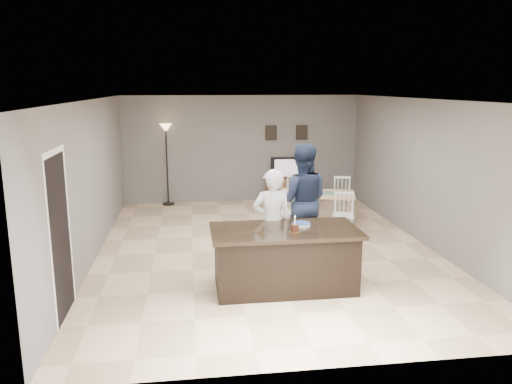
{
  "coord_description": "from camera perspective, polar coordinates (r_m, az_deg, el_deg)",
  "views": [
    {
      "loc": [
        -1.35,
        -8.63,
        2.93
      ],
      "look_at": [
        -0.22,
        -0.3,
        1.14
      ],
      "focal_mm": 35.0,
      "sensor_mm": 36.0,
      "label": 1
    }
  ],
  "objects": [
    {
      "name": "doorway",
      "position": [
        6.75,
        -21.56,
        -3.18
      ],
      "size": [
        0.0,
        2.1,
        2.65
      ],
      "color": "black",
      "rests_on": "floor"
    },
    {
      "name": "birthday_cake",
      "position": [
        7.1,
        4.44,
        -4.15
      ],
      "size": [
        0.15,
        0.15,
        0.24
      ],
      "color": "gold",
      "rests_on": "kitchen_island"
    },
    {
      "name": "television",
      "position": [
        12.89,
        3.79,
        2.8
      ],
      "size": [
        0.91,
        0.12,
        0.53
      ],
      "primitive_type": "imported",
      "rotation": [
        0.0,
        0.0,
        3.14
      ],
      "color": "black",
      "rests_on": "tv_console"
    },
    {
      "name": "room_shell",
      "position": [
        8.82,
        1.15,
        3.87
      ],
      "size": [
        8.0,
        8.0,
        8.0
      ],
      "color": "slate",
      "rests_on": "floor"
    },
    {
      "name": "floor_lamp",
      "position": [
        12.5,
        -10.22,
        5.6
      ],
      "size": [
        0.3,
        0.3,
        2.02
      ],
      "color": "black",
      "rests_on": "floor"
    },
    {
      "name": "tv_screen_glow",
      "position": [
        12.81,
        3.86,
        2.77
      ],
      "size": [
        0.78,
        0.0,
        0.78
      ],
      "primitive_type": "plane",
      "rotation": [
        1.57,
        0.0,
        3.14
      ],
      "color": "orange",
      "rests_on": "tv_console"
    },
    {
      "name": "tv_console",
      "position": [
        12.93,
        3.82,
        0.28
      ],
      "size": [
        1.2,
        0.4,
        0.6
      ],
      "primitive_type": "cube",
      "color": "brown",
      "rests_on": "floor"
    },
    {
      "name": "dining_table",
      "position": [
        10.59,
        7.01,
        -0.76
      ],
      "size": [
        1.89,
        2.07,
        0.94
      ],
      "rotation": [
        0.0,
        0.0,
        -0.28
      ],
      "color": "tan",
      "rests_on": "floor"
    },
    {
      "name": "woman",
      "position": [
        7.77,
        1.85,
        -3.53
      ],
      "size": [
        0.62,
        0.41,
        1.69
      ],
      "primitive_type": "imported",
      "rotation": [
        0.0,
        0.0,
        3.16
      ],
      "color": "silver",
      "rests_on": "floor"
    },
    {
      "name": "picture_frames",
      "position": [
        12.9,
        3.51,
        6.78
      ],
      "size": [
        1.1,
        0.02,
        0.38
      ],
      "color": "black",
      "rests_on": "room_shell"
    },
    {
      "name": "man",
      "position": [
        8.62,
        5.22,
        -1.02
      ],
      "size": [
        1.1,
        0.94,
        1.98
      ],
      "primitive_type": "imported",
      "rotation": [
        0.0,
        0.0,
        2.92
      ],
      "color": "#172034",
      "rests_on": "floor"
    },
    {
      "name": "floor",
      "position": [
        9.21,
        1.11,
        -6.51
      ],
      "size": [
        8.0,
        8.0,
        0.0
      ],
      "primitive_type": "plane",
      "color": "#DBB88D",
      "rests_on": "ground"
    },
    {
      "name": "kitchen_island",
      "position": [
        7.39,
        3.28,
        -7.57
      ],
      "size": [
        2.15,
        1.1,
        0.9
      ],
      "color": "black",
      "rests_on": "floor"
    },
    {
      "name": "plate_stack",
      "position": [
        7.43,
        5.2,
        -3.7
      ],
      "size": [
        0.28,
        0.28,
        0.04
      ],
      "color": "white",
      "rests_on": "kitchen_island"
    }
  ]
}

